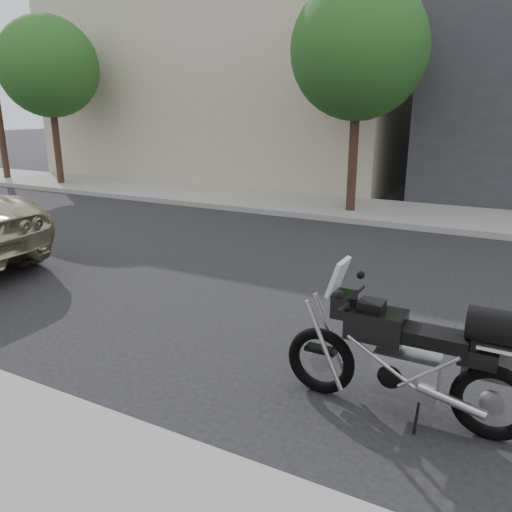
# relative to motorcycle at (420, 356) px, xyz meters

# --- Properties ---
(ground) EXTENTS (120.00, 120.00, 0.00)m
(ground) POSITION_rel_motorcycle_xyz_m (1.36, -2.58, -0.62)
(ground) COLOR black
(ground) RESTS_ON ground
(far_sidewalk) EXTENTS (44.00, 3.00, 0.15)m
(far_sidewalk) POSITION_rel_motorcycle_xyz_m (1.36, -9.08, -0.54)
(far_sidewalk) COLOR gray
(far_sidewalk) RESTS_ON ground
(far_building_cream) EXTENTS (14.00, 11.00, 8.00)m
(far_building_cream) POSITION_rel_motorcycle_xyz_m (10.36, -16.07, 3.38)
(far_building_cream) COLOR tan
(far_building_cream) RESTS_ON ground
(street_tree_mid) EXTENTS (3.40, 3.40, 5.70)m
(street_tree_mid) POSITION_rel_motorcycle_xyz_m (3.36, -8.58, 3.52)
(street_tree_mid) COLOR #372319
(street_tree_mid) RESTS_ON far_sidewalk
(street_tree_right) EXTENTS (3.40, 3.40, 5.70)m
(street_tree_right) POSITION_rel_motorcycle_xyz_m (14.36, -8.58, 3.52)
(street_tree_right) COLOR #372319
(street_tree_right) RESTS_ON far_sidewalk
(motorcycle) EXTENTS (2.27, 0.73, 1.43)m
(motorcycle) POSITION_rel_motorcycle_xyz_m (0.00, 0.00, 0.00)
(motorcycle) COLOR black
(motorcycle) RESTS_ON ground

